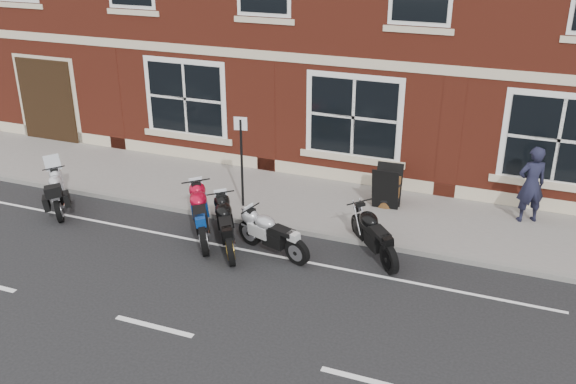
% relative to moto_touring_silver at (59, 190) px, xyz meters
% --- Properties ---
extents(ground, '(80.00, 80.00, 0.00)m').
position_rel_moto_touring_silver_xyz_m(ground, '(4.88, -0.46, -0.52)').
color(ground, black).
rests_on(ground, ground).
extents(sidewalk, '(30.00, 3.00, 0.12)m').
position_rel_moto_touring_silver_xyz_m(sidewalk, '(4.88, 2.54, -0.46)').
color(sidewalk, slate).
rests_on(sidewalk, ground).
extents(kerb, '(30.00, 0.16, 0.12)m').
position_rel_moto_touring_silver_xyz_m(kerb, '(4.88, 0.96, -0.46)').
color(kerb, slate).
rests_on(kerb, ground).
extents(moto_touring_silver, '(1.29, 1.59, 1.27)m').
position_rel_moto_touring_silver_xyz_m(moto_touring_silver, '(0.00, 0.00, 0.00)').
color(moto_touring_silver, black).
rests_on(moto_touring_silver, ground).
extents(moto_sport_red, '(1.33, 2.07, 1.05)m').
position_rel_moto_touring_silver_xyz_m(moto_sport_red, '(4.05, -0.00, 0.09)').
color(moto_sport_red, black).
rests_on(moto_sport_red, ground).
extents(moto_sport_black, '(1.24, 1.95, 0.98)m').
position_rel_moto_touring_silver_xyz_m(moto_sport_black, '(4.80, -0.23, 0.05)').
color(moto_sport_black, black).
rests_on(moto_sport_black, ground).
extents(moto_sport_silver, '(1.91, 0.78, 0.89)m').
position_rel_moto_touring_silver_xyz_m(moto_sport_silver, '(5.83, -0.15, -0.00)').
color(moto_sport_silver, black).
rests_on(moto_sport_silver, ground).
extents(moto_naked_black, '(1.47, 1.73, 0.96)m').
position_rel_moto_touring_silver_xyz_m(moto_naked_black, '(7.91, 0.58, 0.04)').
color(moto_naked_black, black).
rests_on(moto_naked_black, ground).
extents(pedestrian_left, '(0.81, 0.71, 1.87)m').
position_rel_moto_touring_silver_xyz_m(pedestrian_left, '(10.93, 3.33, 0.54)').
color(pedestrian_left, black).
rests_on(pedestrian_left, sidewalk).
extents(a_board_sign, '(0.67, 0.46, 1.09)m').
position_rel_moto_touring_silver_xyz_m(a_board_sign, '(7.63, 2.86, 0.15)').
color(a_board_sign, black).
rests_on(a_board_sign, sidewalk).
extents(barrel_planter, '(0.70, 0.70, 0.77)m').
position_rel_moto_touring_silver_xyz_m(barrel_planter, '(7.60, 3.05, -0.01)').
color(barrel_planter, '#442412').
rests_on(barrel_planter, sidewalk).
extents(parking_sign, '(0.33, 0.08, 2.31)m').
position_rel_moto_touring_silver_xyz_m(parking_sign, '(4.27, 1.64, 0.94)').
color(parking_sign, black).
rests_on(parking_sign, sidewalk).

